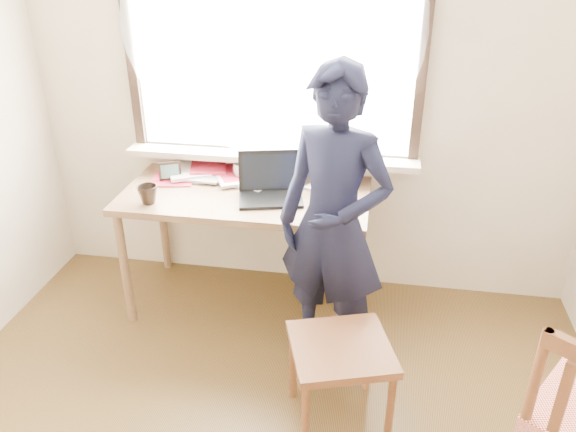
% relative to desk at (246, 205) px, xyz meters
% --- Properties ---
extents(room_shell, '(3.52, 4.02, 2.61)m').
position_rel_desk_xyz_m(room_shell, '(0.28, -1.43, 0.92)').
color(room_shell, beige).
rests_on(room_shell, ground).
extents(desk, '(1.48, 0.74, 0.79)m').
position_rel_desk_xyz_m(desk, '(0.00, 0.00, 0.00)').
color(desk, olive).
rests_on(desk, ground).
extents(laptop, '(0.43, 0.38, 0.25)m').
position_rel_desk_xyz_m(laptop, '(0.16, -0.03, 0.14)').
color(laptop, black).
rests_on(laptop, desk).
extents(mug_white, '(0.15, 0.15, 0.10)m').
position_rel_desk_xyz_m(mug_white, '(-0.06, 0.21, 0.13)').
color(mug_white, white).
rests_on(mug_white, desk).
extents(mug_dark, '(0.15, 0.15, 0.11)m').
position_rel_desk_xyz_m(mug_dark, '(-0.52, -0.24, 0.14)').
color(mug_dark, black).
rests_on(mug_dark, desk).
extents(mouse, '(0.09, 0.06, 0.04)m').
position_rel_desk_xyz_m(mouse, '(0.52, -0.10, 0.10)').
color(mouse, black).
rests_on(mouse, desk).
extents(desk_clutter, '(0.81, 0.49, 0.04)m').
position_rel_desk_xyz_m(desk_clutter, '(-0.17, 0.21, 0.10)').
color(desk_clutter, white).
rests_on(desk_clutter, desk).
extents(book_a, '(0.23, 0.29, 0.03)m').
position_rel_desk_xyz_m(book_a, '(-0.39, 0.20, 0.09)').
color(book_a, white).
rests_on(book_a, desk).
extents(book_b, '(0.28, 0.32, 0.02)m').
position_rel_desk_xyz_m(book_b, '(0.40, 0.21, 0.09)').
color(book_b, white).
rests_on(book_b, desk).
extents(picture_frame, '(0.13, 0.07, 0.11)m').
position_rel_desk_xyz_m(picture_frame, '(-0.51, 0.10, 0.14)').
color(picture_frame, black).
rests_on(picture_frame, desk).
extents(work_chair, '(0.57, 0.56, 0.47)m').
position_rel_desk_xyz_m(work_chair, '(0.67, -0.91, -0.31)').
color(work_chair, brown).
rests_on(work_chair, ground).
extents(person, '(0.71, 0.58, 1.68)m').
position_rel_desk_xyz_m(person, '(0.57, -0.42, 0.13)').
color(person, black).
rests_on(person, ground).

